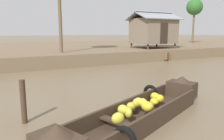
{
  "coord_description": "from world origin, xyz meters",
  "views": [
    {
      "loc": [
        -2.22,
        0.59,
        2.31
      ],
      "look_at": [
        1.25,
        7.21,
        1.01
      ],
      "focal_mm": 34.85,
      "sensor_mm": 36.0,
      "label": 1
    }
  ],
  "objects_px": {
    "fishing_skiff_distant": "(171,55)",
    "palm_tree_near": "(195,8)",
    "banana_boat": "(141,111)",
    "mooring_post": "(23,102)",
    "stilt_house_mid_left": "(153,30)"
  },
  "relations": [
    {
      "from": "banana_boat",
      "to": "palm_tree_near",
      "type": "xyz_separation_m",
      "value": [
        20.04,
        16.59,
        5.21
      ]
    },
    {
      "from": "banana_boat",
      "to": "palm_tree_near",
      "type": "relative_size",
      "value": 0.99
    },
    {
      "from": "fishing_skiff_distant",
      "to": "palm_tree_near",
      "type": "bearing_deg",
      "value": 33.49
    },
    {
      "from": "banana_boat",
      "to": "fishing_skiff_distant",
      "type": "xyz_separation_m",
      "value": [
        10.52,
        10.29,
        0.03
      ]
    },
    {
      "from": "banana_boat",
      "to": "palm_tree_near",
      "type": "distance_m",
      "value": 26.53
    },
    {
      "from": "mooring_post",
      "to": "fishing_skiff_distant",
      "type": "bearing_deg",
      "value": 34.1
    },
    {
      "from": "banana_boat",
      "to": "mooring_post",
      "type": "distance_m",
      "value": 3.03
    },
    {
      "from": "banana_boat",
      "to": "mooring_post",
      "type": "height_order",
      "value": "mooring_post"
    },
    {
      "from": "fishing_skiff_distant",
      "to": "mooring_post",
      "type": "bearing_deg",
      "value": -145.9
    },
    {
      "from": "fishing_skiff_distant",
      "to": "palm_tree_near",
      "type": "distance_m",
      "value": 12.53
    },
    {
      "from": "fishing_skiff_distant",
      "to": "stilt_house_mid_left",
      "type": "xyz_separation_m",
      "value": [
        -0.83,
        1.59,
        2.18
      ]
    },
    {
      "from": "banana_boat",
      "to": "mooring_post",
      "type": "relative_size",
      "value": 5.0
    },
    {
      "from": "fishing_skiff_distant",
      "to": "mooring_post",
      "type": "height_order",
      "value": "mooring_post"
    },
    {
      "from": "palm_tree_near",
      "to": "mooring_post",
      "type": "bearing_deg",
      "value": -146.16
    },
    {
      "from": "stilt_house_mid_left",
      "to": "palm_tree_near",
      "type": "relative_size",
      "value": 0.73
    }
  ]
}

